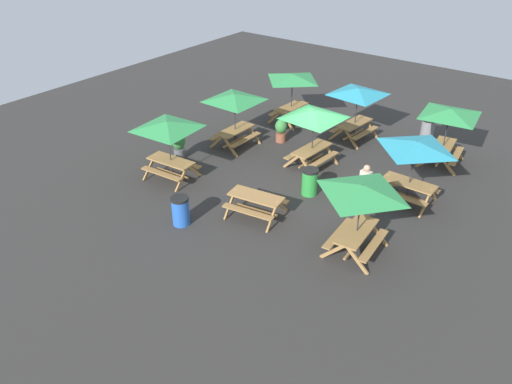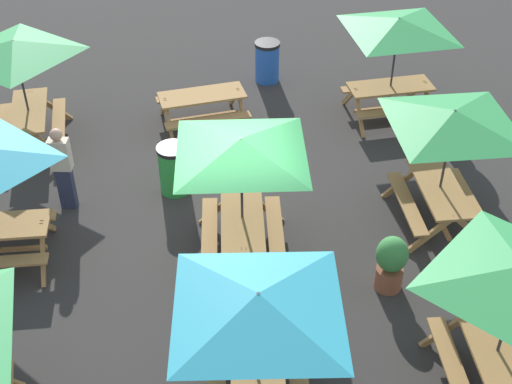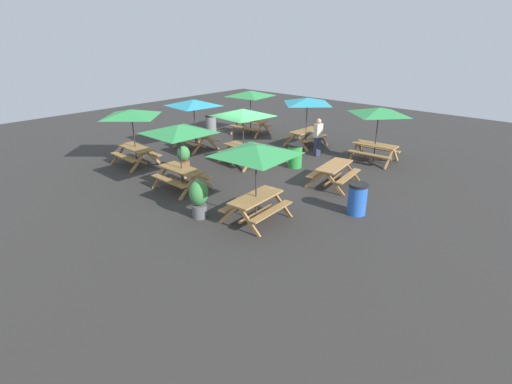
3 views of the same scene
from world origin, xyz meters
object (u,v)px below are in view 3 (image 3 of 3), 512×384
at_px(potted_plant_1, 199,197).
at_px(trash_bin_gray, 211,124).
at_px(picnic_table_5, 179,134).
at_px(picnic_table_1, 334,170).
at_px(picnic_table_6, 243,117).
at_px(trash_bin_green, 295,156).
at_px(picnic_table_3, 379,115).
at_px(trash_bin_blue, 357,199).
at_px(picnic_table_8, 194,106).
at_px(picnic_table_4, 132,117).
at_px(picnic_table_7, 250,97).
at_px(person_standing, 318,136).
at_px(potted_plant_0, 184,158).
at_px(picnic_table_2, 256,156).
at_px(picnic_table_0, 307,104).

bearing_deg(potted_plant_1, trash_bin_gray, -43.91).
bearing_deg(picnic_table_5, picnic_table_1, -132.93).
distance_m(picnic_table_6, trash_bin_green, 2.63).
relative_size(picnic_table_3, trash_bin_blue, 2.38).
distance_m(picnic_table_5, picnic_table_6, 3.53).
xyz_separation_m(picnic_table_1, picnic_table_6, (4.12, 0.39, 1.43)).
relative_size(picnic_table_5, potted_plant_1, 2.39).
bearing_deg(picnic_table_8, trash_bin_green, -164.05).
bearing_deg(potted_plant_1, picnic_table_8, -39.18).
bearing_deg(picnic_table_3, picnic_table_5, 60.33).
bearing_deg(picnic_table_4, picnic_table_7, -86.49).
relative_size(picnic_table_1, person_standing, 1.19).
relative_size(trash_bin_blue, potted_plant_0, 0.97).
height_order(picnic_table_3, picnic_table_7, same).
distance_m(picnic_table_6, trash_bin_gray, 5.93).
bearing_deg(trash_bin_green, picnic_table_4, 39.08).
bearing_deg(picnic_table_2, trash_bin_blue, 136.21).
distance_m(picnic_table_4, trash_bin_blue, 9.47).
bearing_deg(picnic_table_1, person_standing, -145.27).
height_order(picnic_table_3, trash_bin_blue, picnic_table_3).
bearing_deg(trash_bin_green, trash_bin_blue, 150.32).
bearing_deg(person_standing, trash_bin_blue, -125.16).
height_order(trash_bin_gray, person_standing, person_standing).
bearing_deg(picnic_table_6, potted_plant_1, 124.16).
relative_size(trash_bin_blue, person_standing, 0.59).
bearing_deg(potted_plant_1, picnic_table_3, -98.83).
relative_size(picnic_table_6, picnic_table_7, 1.00).
distance_m(picnic_table_6, picnic_table_8, 3.27).
height_order(picnic_table_6, trash_bin_gray, picnic_table_6).
distance_m(picnic_table_3, potted_plant_1, 8.74).
bearing_deg(picnic_table_0, potted_plant_0, -11.66).
xyz_separation_m(picnic_table_1, picnic_table_7, (7.39, -3.59, 1.43)).
height_order(trash_bin_gray, trash_bin_green, same).
bearing_deg(picnic_table_7, picnic_table_8, 83.31).
relative_size(picnic_table_0, picnic_table_7, 0.83).
bearing_deg(picnic_table_2, picnic_table_8, -121.94).
distance_m(picnic_table_1, picnic_table_7, 8.34).
xyz_separation_m(picnic_table_0, picnic_table_8, (3.56, 3.88, 0.00)).
distance_m(picnic_table_7, trash_bin_green, 6.10).
height_order(picnic_table_7, picnic_table_8, same).
bearing_deg(picnic_table_4, trash_bin_blue, -165.73).
bearing_deg(picnic_table_6, trash_bin_gray, -23.70).
bearing_deg(picnic_table_3, picnic_table_2, 86.31).
bearing_deg(picnic_table_6, picnic_table_7, -45.79).
relative_size(picnic_table_3, potted_plant_1, 1.97).
height_order(picnic_table_3, potted_plant_0, picnic_table_3).
bearing_deg(picnic_table_0, picnic_table_5, 1.90).
height_order(picnic_table_1, picnic_table_4, picnic_table_4).
bearing_deg(trash_bin_gray, person_standing, -177.56).
distance_m(picnic_table_4, picnic_table_5, 3.62).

